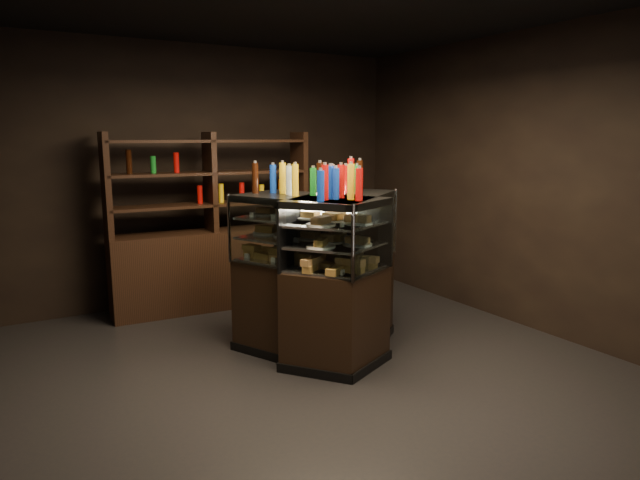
# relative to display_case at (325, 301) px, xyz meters

# --- Properties ---
(ground) EXTENTS (5.00, 5.00, 0.00)m
(ground) POSITION_rel_display_case_xyz_m (-0.31, -0.18, -0.49)
(ground) COLOR black
(ground) RESTS_ON ground
(room_shell) EXTENTS (5.02, 5.02, 3.01)m
(room_shell) POSITION_rel_display_case_xyz_m (-0.31, -0.18, 1.45)
(room_shell) COLOR black
(room_shell) RESTS_ON ground
(display_case) EXTENTS (1.61, 1.49, 1.45)m
(display_case) POSITION_rel_display_case_xyz_m (0.00, 0.00, 0.00)
(display_case) COLOR black
(display_case) RESTS_ON ground
(food_display) EXTENTS (1.18, 1.19, 0.45)m
(food_display) POSITION_rel_display_case_xyz_m (-0.00, -0.00, 0.61)
(food_display) COLOR gold
(food_display) RESTS_ON display_case
(bottles_top) EXTENTS (1.01, 1.05, 0.30)m
(bottles_top) POSITION_rel_display_case_xyz_m (0.00, 0.00, 1.10)
(bottles_top) COLOR #0F38B2
(bottles_top) RESTS_ON display_case
(potted_conifer) EXTENTS (0.41, 0.41, 0.87)m
(potted_conifer) POSITION_rel_display_case_xyz_m (0.36, 0.28, 0.01)
(potted_conifer) COLOR black
(potted_conifer) RESTS_ON ground
(back_shelving) EXTENTS (2.28, 0.52, 2.00)m
(back_shelving) POSITION_rel_display_case_xyz_m (-0.39, 1.87, 0.13)
(back_shelving) COLOR black
(back_shelving) RESTS_ON ground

